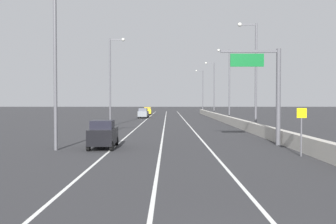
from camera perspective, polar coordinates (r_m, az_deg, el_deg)
ground_plane at (r=71.30m, az=0.97°, el=-1.13°), size 320.00×320.00×0.00m
lane_stripe_left at (r=62.42m, az=-3.92°, el=-1.53°), size 0.16×130.00×0.00m
lane_stripe_center at (r=62.30m, az=-0.70°, el=-1.53°), size 0.16×130.00×0.00m
lane_stripe_right at (r=62.37m, az=2.52°, el=-1.53°), size 0.16×130.00×0.00m
jersey_barrier_right at (r=48.17m, az=10.77°, el=-1.83°), size 0.60×120.00×1.10m
overhead_sign_gantry at (r=30.92m, az=14.50°, el=3.97°), size 4.68×0.36×7.50m
speed_advisory_sign at (r=25.27m, az=18.93°, el=-2.27°), size 0.60×0.11×3.00m
lamp_post_right_second at (r=43.24m, az=12.39°, el=6.01°), size 2.14×0.44×11.99m
lamp_post_right_third at (r=64.20m, az=8.66°, el=4.59°), size 2.14×0.44×11.99m
lamp_post_right_fourth at (r=85.26m, az=6.47°, el=3.86°), size 2.14×0.44×11.99m
lamp_post_right_fifth at (r=106.35m, az=4.84°, el=3.42°), size 2.14×0.44×11.99m
lamp_post_left_near at (r=28.08m, az=-16.16°, el=8.37°), size 2.14×0.44×11.99m
lamp_post_left_mid at (r=53.00m, az=-8.57°, el=5.22°), size 2.14×0.44×11.99m
car_black_0 at (r=28.46m, az=-9.81°, el=-3.27°), size 1.90×4.30×2.05m
car_gray_1 at (r=77.89m, az=-3.90°, el=-0.17°), size 2.03×4.72×1.99m
car_yellow_2 at (r=96.30m, az=-3.27°, el=0.17°), size 2.00×4.47×1.95m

